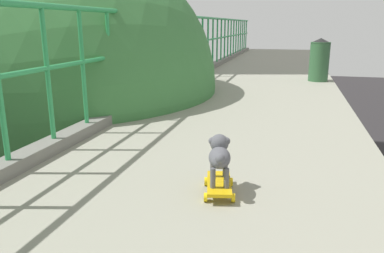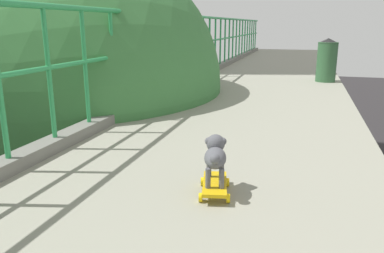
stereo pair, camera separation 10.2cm
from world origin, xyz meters
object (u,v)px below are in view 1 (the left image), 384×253
(litter_bin, at_px, (319,59))
(car_black_seventh, at_px, (128,169))
(car_green_sixth, at_px, (10,190))
(toy_skateboard, at_px, (219,185))
(city_bus, at_px, (141,97))
(small_dog, at_px, (219,154))

(litter_bin, bearing_deg, car_black_seventh, 137.51)
(car_green_sixth, height_order, litter_bin, litter_bin)
(car_green_sixth, height_order, car_black_seventh, car_black_seventh)
(car_green_sixth, distance_m, car_black_seventh, 5.07)
(litter_bin, bearing_deg, toy_skateboard, -99.19)
(city_bus, relative_size, litter_bin, 12.38)
(toy_skateboard, xyz_separation_m, small_dog, (-0.01, 0.03, 0.21))
(car_black_seventh, height_order, toy_skateboard, toy_skateboard)
(toy_skateboard, bearing_deg, city_bus, 113.68)
(car_black_seventh, distance_m, city_bus, 11.51)
(car_black_seventh, bearing_deg, small_dog, -62.50)
(car_black_seventh, bearing_deg, toy_skateboard, -62.53)
(car_green_sixth, xyz_separation_m, toy_skateboard, (10.51, -9.63, 5.52))
(city_bus, bearing_deg, litter_bin, -57.45)
(toy_skateboard, bearing_deg, car_green_sixth, 137.51)
(toy_skateboard, relative_size, litter_bin, 0.50)
(small_dog, height_order, litter_bin, litter_bin)
(car_green_sixth, distance_m, litter_bin, 13.42)
(car_black_seventh, xyz_separation_m, litter_bin, (7.77, -7.12, 5.90))
(car_green_sixth, bearing_deg, small_dog, -42.42)
(city_bus, bearing_deg, car_black_seventh, -71.22)
(car_black_seventh, relative_size, city_bus, 0.42)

